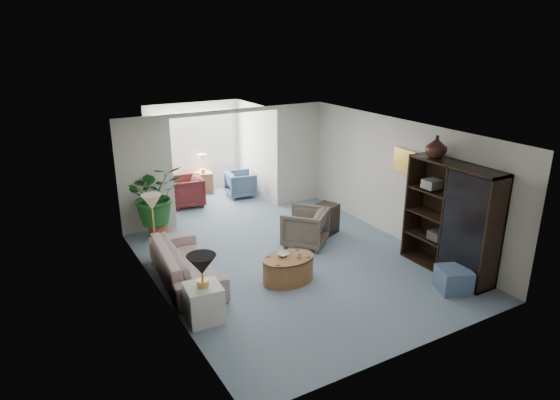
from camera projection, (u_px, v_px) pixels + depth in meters
floor at (296, 264)px, 9.16m from camera, size 6.00×6.00×0.00m
sunroom_floor at (212, 202)px, 12.52m from camera, size 2.60×2.60×0.00m
back_pier_left at (145, 176)px, 10.31m from camera, size 1.20×0.12×2.50m
back_pier_right at (298, 154)px, 12.10m from camera, size 1.20×0.12×2.50m
back_header at (226, 112)px, 10.81m from camera, size 2.60×0.12×0.10m
window_pane at (194, 140)px, 12.94m from camera, size 2.20×0.02×1.50m
window_blinds at (194, 141)px, 12.92m from camera, size 2.20×0.02×1.50m
framed_picture at (405, 161)px, 9.68m from camera, size 0.04×0.50×0.40m
sofa at (186, 263)px, 8.50m from camera, size 1.05×2.26×0.64m
end_table at (204, 303)px, 7.32m from camera, size 0.56×0.56×0.57m
table_lamp at (202, 265)px, 7.11m from camera, size 0.44×0.44×0.30m
floor_lamp at (152, 202)px, 8.73m from camera, size 0.36×0.36×0.28m
coffee_table at (288, 269)px, 8.49m from camera, size 1.18×1.18×0.45m
coffee_bowl at (283, 255)px, 8.47m from camera, size 0.25×0.25×0.05m
coffee_cup at (299, 255)px, 8.39m from camera, size 0.13×0.13×0.10m
wingback_chair at (305, 227)px, 9.89m from camera, size 1.16×1.17×0.76m
side_table_dark at (325, 219)px, 10.48m from camera, size 0.65×0.59×0.64m
entertainment_cabinet at (451, 219)px, 8.60m from camera, size 0.48×1.81×2.01m
cabinet_urn at (436, 147)px, 8.62m from camera, size 0.38×0.38×0.39m
ottoman at (453, 280)px, 8.19m from camera, size 0.65×0.65×0.40m
plant_pot at (159, 230)px, 10.32m from camera, size 0.40×0.40×0.32m
house_plant at (155, 194)px, 10.06m from camera, size 1.15×1.00×1.28m
sunroom_chair_blue at (241, 184)px, 12.85m from camera, size 0.82×0.80×0.66m
sunroom_chair_maroon at (186, 191)px, 12.13m from camera, size 0.92×0.90×0.74m
sunroom_table at (204, 183)px, 13.13m from camera, size 0.51×0.42×0.56m
shelf_clutter at (452, 216)px, 8.50m from camera, size 0.30×1.18×1.06m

